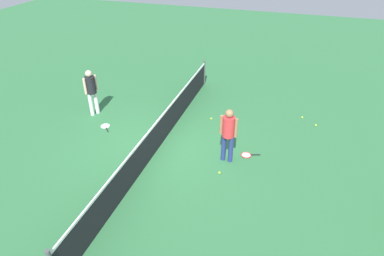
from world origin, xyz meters
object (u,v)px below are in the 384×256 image
Objects in this scene: player_near_side at (228,131)px; tennis_ball_by_net at (219,173)px; tennis_ball_near_player at (316,125)px; tennis_ball_midcourt at (211,119)px; player_far_side at (91,89)px; tennis_ball_baseline at (302,117)px; tennis_racket_near_player at (247,155)px; tennis_racket_far_player at (105,126)px.

tennis_ball_by_net is (-0.67, 0.04, -0.98)m from player_near_side.
tennis_ball_near_player is 1.00× the size of tennis_ball_by_net.
tennis_ball_near_player is (2.86, -2.51, -0.98)m from player_near_side.
tennis_ball_near_player is 3.63m from tennis_ball_midcourt.
player_far_side reaches higher than tennis_ball_baseline.
tennis_ball_baseline is (1.11, -3.10, 0.00)m from tennis_ball_midcourt.
player_far_side is 7.62m from tennis_ball_baseline.
tennis_racket_far_player is at bearing 88.33° from tennis_racket_near_player.
tennis_racket_near_player is at bearing -28.24° from tennis_ball_by_net.
tennis_ball_baseline is (2.86, -1.50, 0.02)m from tennis_racket_near_player.
tennis_ball_by_net is (-1.94, -5.19, -0.98)m from player_far_side.
tennis_ball_by_net and tennis_ball_midcourt have the same top height.
tennis_racket_far_player is 8.20× the size of tennis_ball_baseline.
tennis_ball_near_player is 1.00× the size of tennis_ball_baseline.
tennis_racket_near_player is 3.23m from tennis_ball_baseline.
player_near_side is 1.21m from tennis_racket_near_player.
tennis_ball_midcourt is (1.61, -3.35, 0.02)m from tennis_racket_far_player.
tennis_ball_by_net is 3.03m from tennis_ball_midcourt.
tennis_racket_far_player is 7.29m from tennis_ball_near_player.
tennis_racket_near_player is at bearing 152.36° from tennis_ball_baseline.
player_far_side is 25.76× the size of tennis_ball_by_net.
tennis_racket_near_player is 3.14m from tennis_ball_near_player.
tennis_ball_midcourt is 3.29m from tennis_ball_baseline.
tennis_ball_near_player is at bearing -35.88° from tennis_ball_by_net.
tennis_racket_far_player is (0.57, 4.41, -1.00)m from player_near_side.
tennis_ball_baseline reaches higher than tennis_racket_near_player.
player_far_side is (1.26, 5.23, 0.00)m from player_near_side.
tennis_ball_by_net is 1.00× the size of tennis_ball_midcourt.
tennis_ball_baseline is (0.42, 0.47, 0.00)m from tennis_ball_near_player.
player_near_side is 1.00× the size of player_far_side.
player_near_side is 2.80× the size of tennis_racket_near_player.
tennis_ball_midcourt is at bearing -64.30° from tennis_racket_far_player.
tennis_ball_midcourt is at bearing 42.33° from tennis_racket_near_player.
player_far_side is 25.76× the size of tennis_ball_near_player.
player_far_side is 7.97m from tennis_ball_near_player.
tennis_ball_by_net reaches higher than tennis_racket_far_player.
player_near_side is at bearing -97.32° from tennis_racket_far_player.
tennis_ball_midcourt is 1.00× the size of tennis_ball_baseline.
tennis_ball_midcourt is at bearing 25.86° from player_near_side.
player_near_side and player_far_side have the same top height.
tennis_ball_by_net is at bearing -110.48° from player_far_side.
tennis_ball_baseline is at bearing -27.64° from tennis_racket_near_player.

